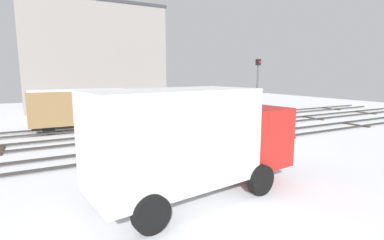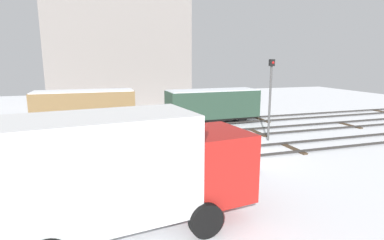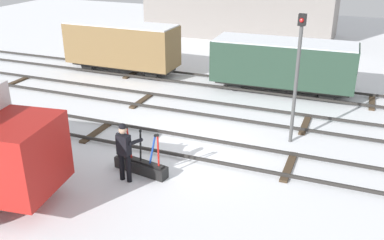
% 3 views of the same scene
% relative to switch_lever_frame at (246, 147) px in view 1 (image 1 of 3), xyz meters
% --- Properties ---
extents(ground_plane, '(60.00, 60.00, 0.00)m').
position_rel_switch_lever_frame_xyz_m(ground_plane, '(0.65, 1.96, -0.25)').
color(ground_plane, white).
extents(track_main_line, '(44.00, 1.94, 0.18)m').
position_rel_switch_lever_frame_xyz_m(track_main_line, '(0.65, 1.96, -0.15)').
color(track_main_line, '#2D2B28').
rests_on(track_main_line, ground_plane).
extents(track_siding_near, '(44.00, 1.94, 0.18)m').
position_rel_switch_lever_frame_xyz_m(track_siding_near, '(0.65, 5.51, -0.15)').
color(track_siding_near, '#2D2B28').
rests_on(track_siding_near, ground_plane).
extents(track_siding_far, '(44.00, 1.94, 0.18)m').
position_rel_switch_lever_frame_xyz_m(track_siding_far, '(0.65, 9.01, -0.14)').
color(track_siding_far, '#2D2B28').
rests_on(track_siding_far, ground_plane).
extents(switch_lever_frame, '(1.83, 0.64, 1.45)m').
position_rel_switch_lever_frame_xyz_m(switch_lever_frame, '(0.00, 0.00, 0.00)').
color(switch_lever_frame, black).
rests_on(switch_lever_frame, ground_plane).
extents(rail_worker, '(0.62, 0.70, 1.84)m').
position_rel_switch_lever_frame_xyz_m(rail_worker, '(-0.19, -0.56, 0.80)').
color(rail_worker, black).
rests_on(rail_worker, ground_plane).
extents(delivery_truck, '(6.48, 3.07, 3.12)m').
position_rel_switch_lever_frame_xyz_m(delivery_truck, '(-4.38, -3.02, 1.47)').
color(delivery_truck, '#B21E19').
rests_on(delivery_truck, ground_plane).
extents(signal_post, '(0.24, 0.32, 4.44)m').
position_rel_switch_lever_frame_xyz_m(signal_post, '(3.88, 3.86, 2.42)').
color(signal_post, '#4C4C4C').
rests_on(signal_post, ground_plane).
extents(apartment_building, '(13.48, 5.32, 10.45)m').
position_rel_switch_lever_frame_xyz_m(apartment_building, '(-2.73, 20.76, 4.98)').
color(apartment_building, gray).
rests_on(apartment_building, ground_plane).
extents(freight_car_near_switch, '(5.94, 1.97, 2.59)m').
position_rel_switch_lever_frame_xyz_m(freight_car_near_switch, '(-5.84, 9.01, 1.22)').
color(freight_car_near_switch, '#2D2B28').
rests_on(freight_car_near_switch, ground_plane).
extents(freight_car_far_end, '(6.41, 2.32, 2.39)m').
position_rel_switch_lever_frame_xyz_m(freight_car_far_end, '(2.54, 9.01, 1.12)').
color(freight_car_far_end, '#2D2B28').
rests_on(freight_car_far_end, ground_plane).
extents(perched_bird_roof_left, '(0.25, 0.27, 0.13)m').
position_rel_switch_lever_frame_xyz_m(perched_bird_roof_left, '(3.09, 20.21, 10.26)').
color(perched_bird_roof_left, '#514C47').
rests_on(perched_bird_roof_left, apartment_building).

